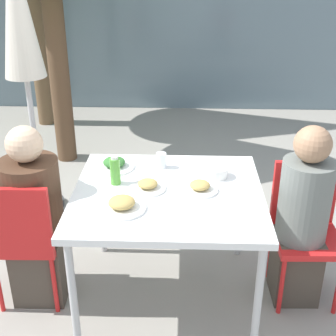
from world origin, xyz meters
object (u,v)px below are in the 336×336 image
Objects in this scene: chair_left at (24,234)px; bottle at (115,171)px; person_right at (302,221)px; closed_umbrella at (19,22)px; drinking_cup at (161,160)px; salad_bowl at (216,172)px; person_left at (35,222)px; chair_right at (306,221)px.

bottle is at bearing 17.94° from chair_left.
person_right is 2.41m from closed_umbrella.
bottle is at bearing -4.89° from person_right.
person_right is at bearing -19.03° from drinking_cup.
drinking_cup is 0.72× the size of salad_bowl.
bottle is at bearing -138.42° from drinking_cup.
drinking_cup is at bearing 22.98° from person_left.
chair_right is 1.22m from bottle.
closed_umbrella is at bearing 104.81° from person_left.
person_left is 1.14m from salad_bowl.
person_right reaches higher than drinking_cup.
bottle is (-1.17, -0.02, 0.34)m from chair_right.
chair_left is at bearing -77.05° from closed_umbrella.
chair_left is 1.21m from salad_bowl.
person_left reaches higher than salad_bowl.
chair_right reaches higher than salad_bowl.
person_right reaches higher than bottle.
drinking_cup is (-0.91, 0.21, 0.30)m from chair_right.
person_left is 0.58m from bottle.
person_right is 0.53× the size of closed_umbrella.
person_right reaches higher than chair_right.
salad_bowl is (0.61, 0.11, -0.05)m from bottle.
person_left is 8.22× the size of salad_bowl.
chair_left is at bearing 5.22° from chair_right.
bottle reaches higher than chair_left.
drinking_cup is at bearing -35.64° from closed_umbrella.
chair_right is at bearing -26.41° from closed_umbrella.
closed_umbrella is 15.50× the size of salad_bowl.
chair_right is 2.44m from closed_umbrella.
chair_left reaches higher than drinking_cup.
bottle is (0.53, 0.19, 0.34)m from chair_left.
person_left is 0.99× the size of person_right.
person_left reaches higher than bottle.
drinking_cup is (0.80, 0.42, 0.30)m from chair_left.
closed_umbrella is at bearing -28.10° from chair_right.
chair_right is 0.11m from person_right.
bottle reaches higher than drinking_cup.
drinking_cup is at bearing 26.44° from chair_left.
chair_right is 8.58× the size of drinking_cup.
person_right is at bearing 0.15° from person_left.
person_left is at bearing 58.06° from chair_left.
person_left is at bearing -0.15° from person_right.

